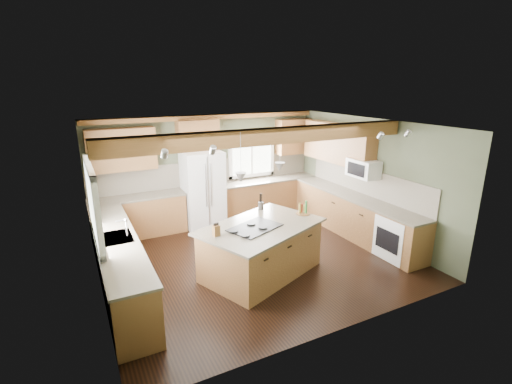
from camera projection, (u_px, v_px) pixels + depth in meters
name	position (u px, v px, depth m)	size (l,w,h in m)	color
floor	(255.00, 258.00, 7.29)	(5.60, 5.60, 0.00)	black
ceiling	(255.00, 125.00, 6.55)	(5.60, 5.60, 0.00)	silver
wall_back	(209.00, 168.00, 9.05)	(5.60, 5.60, 0.00)	#434933
wall_left	(93.00, 219.00, 5.70)	(5.00, 5.00, 0.00)	#434933
wall_right	(368.00, 178.00, 8.14)	(5.00, 5.00, 0.00)	#434933
ceiling_beam	(270.00, 136.00, 6.11)	(5.55, 0.26, 0.26)	brown
soffit_trim	(208.00, 117.00, 8.61)	(5.55, 0.20, 0.10)	brown
backsplash_back	(209.00, 172.00, 9.06)	(5.58, 0.03, 0.58)	brown
backsplash_right	(366.00, 181.00, 8.20)	(0.03, 3.70, 0.58)	brown
base_cab_back_left	(139.00, 217.00, 8.26)	(2.02, 0.60, 0.88)	brown
counter_back_left	(137.00, 197.00, 8.13)	(2.06, 0.64, 0.04)	#453D32
base_cab_back_right	(268.00, 197.00, 9.69)	(2.62, 0.60, 0.88)	brown
counter_back_right	(268.00, 180.00, 9.56)	(2.66, 0.64, 0.04)	#453D32
base_cab_left	(119.00, 264.00, 6.12)	(0.60, 3.70, 0.88)	brown
counter_left	(116.00, 238.00, 5.98)	(0.64, 3.74, 0.04)	#453D32
base_cab_right	(353.00, 216.00, 8.30)	(0.60, 3.70, 0.88)	brown
counter_right	(355.00, 197.00, 8.16)	(0.64, 3.74, 0.04)	#453D32
upper_cab_back_left	(122.00, 150.00, 7.85)	(1.40, 0.35, 0.90)	brown
upper_cab_over_fridge	(198.00, 135.00, 8.53)	(0.96, 0.35, 0.70)	brown
upper_cab_right	(338.00, 143.00, 8.64)	(0.35, 2.20, 0.90)	brown
upper_cab_back_corner	(293.00, 137.00, 9.72)	(0.90, 0.35, 0.90)	brown
window_left	(92.00, 203.00, 5.68)	(0.04, 1.60, 1.05)	white
window_back	(251.00, 154.00, 9.46)	(1.10, 0.04, 1.00)	white
sink	(116.00, 238.00, 5.98)	(0.50, 0.65, 0.03)	#262628
faucet	(127.00, 228.00, 6.02)	(0.02, 0.02, 0.28)	#B2B2B7
dishwasher	(133.00, 305.00, 5.01)	(0.60, 0.60, 0.84)	white
oven	(398.00, 237.00, 7.19)	(0.60, 0.72, 0.84)	white
microwave	(363.00, 168.00, 7.93)	(0.40, 0.70, 0.38)	white
pendant_left	(241.00, 178.00, 5.84)	(0.18, 0.18, 0.16)	#B2B2B7
pendant_right	(280.00, 167.00, 6.57)	(0.18, 0.18, 0.16)	#B2B2B7
refrigerator	(203.00, 189.00, 8.71)	(0.90, 0.74, 1.80)	white
island	(261.00, 250.00, 6.62)	(2.01, 1.23, 0.88)	olive
island_top	(261.00, 226.00, 6.49)	(2.14, 1.36, 0.04)	#453D32
cooktop	(255.00, 227.00, 6.36)	(0.87, 0.58, 0.02)	black
knife_block	(216.00, 231.00, 6.01)	(0.11, 0.08, 0.18)	brown
utensil_crock	(261.00, 206.00, 7.27)	(0.11, 0.11, 0.14)	#39332D
bottle_tray	(303.00, 208.00, 7.01)	(0.27, 0.27, 0.24)	brown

